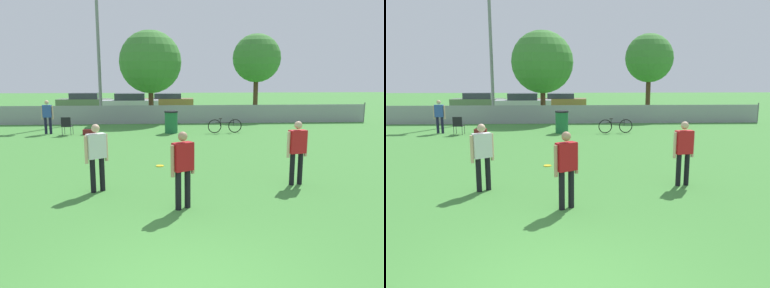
% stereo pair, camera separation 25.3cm
% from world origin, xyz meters
% --- Properties ---
extents(fence_backline, '(24.21, 0.07, 1.21)m').
position_xyz_m(fence_backline, '(0.00, 18.00, 0.55)').
color(fence_backline, gray).
rests_on(fence_backline, ground_plane).
extents(light_pole, '(0.90, 0.36, 9.17)m').
position_xyz_m(light_pole, '(-4.35, 19.98, 5.36)').
color(light_pole, gray).
rests_on(light_pole, ground_plane).
extents(tree_near_pole, '(3.90, 3.90, 5.64)m').
position_xyz_m(tree_near_pole, '(-1.14, 19.68, 3.68)').
color(tree_near_pole, '#4C331E').
rests_on(tree_near_pole, ground_plane).
extents(tree_far_right, '(3.27, 3.27, 5.65)m').
position_xyz_m(tree_far_right, '(6.02, 21.39, 4.00)').
color(tree_far_right, '#4C331E').
rests_on(tree_far_right, ground_plane).
extents(player_thrower_red, '(0.52, 0.42, 1.68)m').
position_xyz_m(player_thrower_red, '(0.15, 3.33, 0.97)').
color(player_thrower_red, black).
rests_on(player_thrower_red, ground_plane).
extents(player_receiver_white, '(0.51, 0.42, 1.68)m').
position_xyz_m(player_receiver_white, '(-1.89, 4.69, 0.97)').
color(player_receiver_white, black).
rests_on(player_receiver_white, ground_plane).
extents(player_defender_red, '(0.58, 0.32, 1.68)m').
position_xyz_m(player_defender_red, '(3.19, 4.94, 0.97)').
color(player_defender_red, black).
rests_on(player_defender_red, ground_plane).
extents(spectator_in_blue, '(0.57, 0.23, 1.65)m').
position_xyz_m(spectator_in_blue, '(-5.99, 14.34, 0.95)').
color(spectator_in_blue, '#191933').
rests_on(spectator_in_blue, ground_plane).
extents(frisbee_disc, '(0.25, 0.25, 0.03)m').
position_xyz_m(frisbee_disc, '(-0.41, 7.22, 0.01)').
color(frisbee_disc, yellow).
rests_on(frisbee_disc, ground_plane).
extents(folding_chair_sideline, '(0.46, 0.47, 0.88)m').
position_xyz_m(folding_chair_sideline, '(-4.96, 13.86, 0.50)').
color(folding_chair_sideline, '#333338').
rests_on(folding_chair_sideline, ground_plane).
extents(bicycle_sideline, '(1.73, 0.44, 0.74)m').
position_xyz_m(bicycle_sideline, '(2.74, 14.08, 0.36)').
color(bicycle_sideline, black).
rests_on(bicycle_sideline, ground_plane).
extents(trash_bin, '(0.67, 0.67, 1.11)m').
position_xyz_m(trash_bin, '(0.06, 14.26, 0.56)').
color(trash_bin, '#1E6638').
rests_on(trash_bin, ground_plane).
extents(gear_bag_sideline, '(0.58, 0.32, 0.29)m').
position_xyz_m(gear_bag_sideline, '(-3.94, 14.00, 0.13)').
color(gear_bag_sideline, maroon).
rests_on(gear_bag_sideline, ground_plane).
extents(parked_car_olive, '(4.55, 1.96, 1.40)m').
position_xyz_m(parked_car_olive, '(-7.13, 28.45, 0.69)').
color(parked_car_olive, black).
rests_on(parked_car_olive, ground_plane).
extents(parked_car_silver, '(4.55, 1.75, 1.46)m').
position_xyz_m(parked_car_silver, '(-3.06, 26.13, 0.70)').
color(parked_car_silver, black).
rests_on(parked_car_silver, ground_plane).
extents(parked_car_tan, '(4.57, 1.83, 1.29)m').
position_xyz_m(parked_car_tan, '(-0.01, 29.51, 0.64)').
color(parked_car_tan, black).
rests_on(parked_car_tan, ground_plane).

